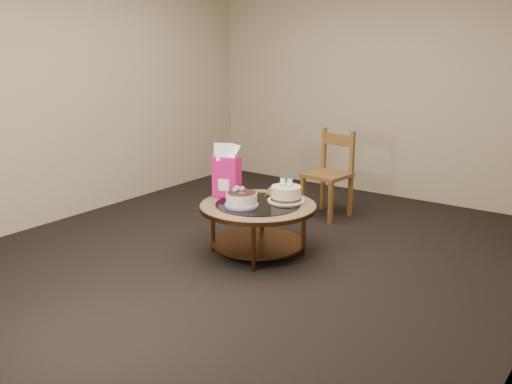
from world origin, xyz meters
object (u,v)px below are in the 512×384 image
Objects in this scene: decorated_cake at (241,200)px; dining_chair at (329,173)px; coffee_table at (258,212)px; cream_cake at (286,194)px; gift_bag at (227,171)px.

decorated_cake is 1.50m from dining_chair.
cream_cake is (0.15, 0.21, 0.14)m from coffee_table.
coffee_table is 0.30m from cream_cake.
dining_chair is (0.33, 1.32, -0.23)m from gift_bag.
dining_chair is (-0.19, 1.15, -0.06)m from cream_cake.
decorated_cake is (-0.07, -0.14, 0.13)m from coffee_table.
coffee_table is 2.15× the size of gift_bag.
dining_chair reaches higher than decorated_cake.
decorated_cake is 0.42m from cream_cake.
decorated_cake is 0.87× the size of cream_cake.
coffee_table is at bearing -16.92° from gift_bag.
gift_bag is at bearing 174.24° from coffee_table.
dining_chair reaches higher than coffee_table.
gift_bag reaches higher than decorated_cake.
cream_cake is at bearing 7.05° from gift_bag.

